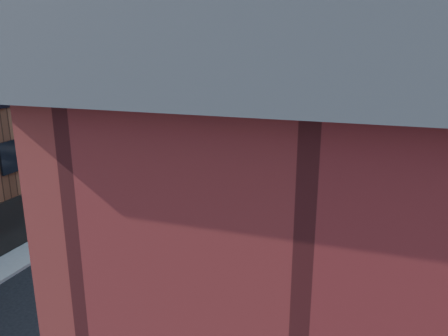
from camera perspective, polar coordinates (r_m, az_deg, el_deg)
ground at (r=30.28m, az=0.63°, el=-4.09°), size 120.00×120.00×0.00m
sidewalk_nw at (r=57.57m, az=-12.69°, el=5.04°), size 30.00×30.00×0.15m
building_nw at (r=51.60m, az=-14.07°, el=9.87°), size 22.00×16.00×11.00m
tree_near at (r=37.71m, az=16.61°, el=4.16°), size 2.69×2.69×4.49m
tree_far at (r=43.67m, az=17.01°, el=5.22°), size 2.43×2.43×4.07m
signal_pole at (r=26.79m, az=-17.86°, el=-1.07°), size 1.29×1.24×4.60m
box_truck at (r=24.73m, az=26.96°, el=-5.47°), size 8.78×3.59×3.88m
traffic_cone at (r=27.66m, az=-6.51°, el=-5.48°), size 0.34×0.34×0.63m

